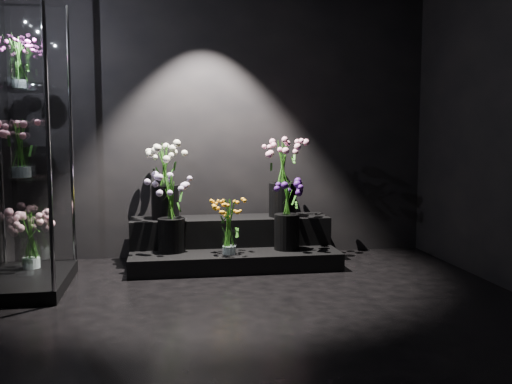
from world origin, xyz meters
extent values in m
plane|color=black|center=(0.00, 0.00, 0.00)|extent=(4.00, 4.00, 0.00)
plane|color=black|center=(0.00, 2.00, 1.40)|extent=(4.00, 0.00, 4.00)
plane|color=black|center=(0.00, -2.00, 1.40)|extent=(4.00, 0.00, 4.00)
cube|color=black|center=(0.01, 1.54, 0.08)|extent=(1.86, 0.82, 0.15)
cube|color=black|center=(0.01, 1.74, 0.28)|extent=(1.86, 0.41, 0.26)
cube|color=black|center=(-1.67, 1.02, 0.05)|extent=(0.62, 1.03, 0.10)
cube|color=white|center=(-1.67, 1.02, 0.87)|extent=(0.56, 0.97, 0.01)
cube|color=white|center=(-1.67, 1.02, 1.54)|extent=(0.56, 0.97, 0.01)
cylinder|color=white|center=(-0.05, 1.30, 0.26)|extent=(0.13, 0.13, 0.21)
cylinder|color=black|center=(-0.55, 1.47, 0.30)|extent=(0.24, 0.24, 0.30)
cylinder|color=black|center=(0.48, 1.41, 0.32)|extent=(0.23, 0.23, 0.32)
cylinder|color=black|center=(-0.60, 1.74, 0.57)|extent=(0.25, 0.25, 0.31)
cylinder|color=black|center=(0.50, 1.71, 0.57)|extent=(0.26, 0.26, 0.32)
cylinder|color=white|center=(-1.63, 0.83, 0.99)|extent=(0.14, 0.14, 0.23)
cylinder|color=white|center=(-1.70, 1.16, 1.64)|extent=(0.12, 0.12, 0.19)
cylinder|color=white|center=(-1.69, 1.25, 0.23)|extent=(0.15, 0.15, 0.25)
camera|label=1|loc=(-0.61, -3.55, 1.21)|focal=40.00mm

